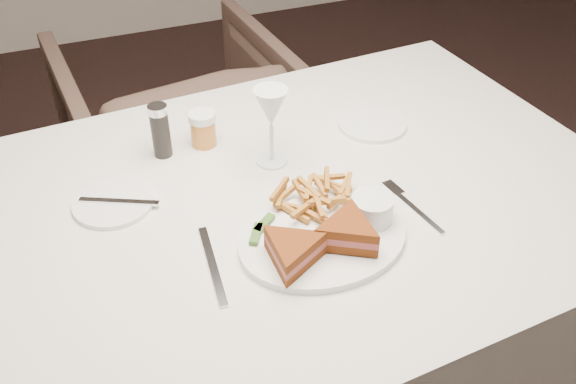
% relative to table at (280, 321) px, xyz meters
% --- Properties ---
extents(ground, '(5.00, 5.00, 0.00)m').
position_rel_table_xyz_m(ground, '(0.35, 0.14, -0.38)').
color(ground, black).
rests_on(ground, ground).
extents(table, '(1.50, 1.05, 0.75)m').
position_rel_table_xyz_m(table, '(0.00, 0.00, 0.00)').
color(table, silver).
rests_on(table, ground).
extents(chair_far, '(0.77, 0.72, 0.74)m').
position_rel_table_xyz_m(chair_far, '(-0.01, 0.95, -0.01)').
color(chair_far, '#47342C').
rests_on(chair_far, ground).
extents(table_setting, '(0.77, 0.59, 0.18)m').
position_rel_table_xyz_m(table_setting, '(0.02, -0.05, 0.41)').
color(table_setting, white).
rests_on(table_setting, table).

